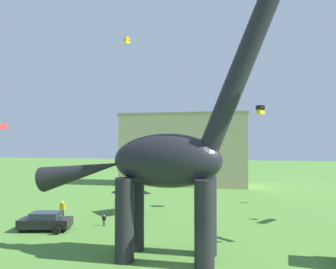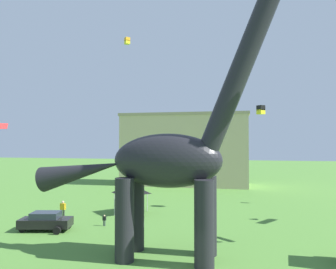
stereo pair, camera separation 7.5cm
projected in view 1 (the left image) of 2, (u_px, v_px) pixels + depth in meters
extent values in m
cylinder|color=black|center=(208.00, 215.00, 21.80)|extent=(1.20, 1.20, 5.19)
cylinder|color=black|center=(204.00, 224.00, 19.56)|extent=(1.20, 1.20, 5.19)
cylinder|color=black|center=(135.00, 212.00, 22.80)|extent=(1.20, 1.20, 5.19)
cylinder|color=black|center=(125.00, 220.00, 20.56)|extent=(1.20, 1.20, 5.19)
ellipsoid|color=black|center=(167.00, 161.00, 21.26)|extent=(7.10, 3.06, 3.49)
cylinder|color=black|center=(240.00, 71.00, 20.45)|extent=(5.10, 1.31, 10.11)
cone|color=black|center=(82.00, 171.00, 22.44)|extent=(6.24, 1.75, 2.96)
cube|color=black|center=(45.00, 223.00, 27.62)|extent=(4.47, 2.58, 0.72)
cube|color=#232B35|center=(45.00, 215.00, 27.64)|extent=(2.54, 1.99, 0.52)
cylinder|color=black|center=(68.00, 225.00, 28.17)|extent=(0.65, 0.34, 0.62)
cylinder|color=black|center=(56.00, 231.00, 26.43)|extent=(0.65, 0.34, 0.62)
cylinder|color=black|center=(35.00, 223.00, 28.80)|extent=(0.65, 0.34, 0.62)
cylinder|color=black|center=(22.00, 229.00, 27.06)|extent=(0.65, 0.34, 0.62)
cylinder|color=#2D3347|center=(103.00, 223.00, 29.17)|extent=(0.08, 0.08, 0.48)
cylinder|color=#2D3347|center=(105.00, 223.00, 29.15)|extent=(0.08, 0.08, 0.48)
cube|color=black|center=(104.00, 219.00, 29.17)|extent=(0.26, 0.16, 0.34)
sphere|color=tan|center=(104.00, 216.00, 29.17)|extent=(0.15, 0.15, 0.15)
cylinder|color=black|center=(102.00, 218.00, 29.20)|extent=(0.06, 0.06, 0.33)
cylinder|color=black|center=(106.00, 218.00, 29.14)|extent=(0.06, 0.06, 0.33)
cylinder|color=black|center=(61.00, 214.00, 32.06)|extent=(0.14, 0.14, 0.84)
cylinder|color=black|center=(63.00, 214.00, 32.02)|extent=(0.14, 0.14, 0.84)
cube|color=yellow|center=(62.00, 207.00, 32.06)|extent=(0.45, 0.28, 0.59)
sphere|color=tan|center=(62.00, 202.00, 32.07)|extent=(0.26, 0.26, 0.26)
cylinder|color=yellow|center=(60.00, 206.00, 32.11)|extent=(0.11, 0.11, 0.56)
cylinder|color=yellow|center=(65.00, 206.00, 32.00)|extent=(0.11, 0.11, 0.56)
cylinder|color=#B2B2B7|center=(147.00, 201.00, 35.39)|extent=(0.06, 0.06, 2.10)
cylinder|color=#B2B2B7|center=(140.00, 206.00, 32.74)|extent=(0.06, 0.06, 2.10)
cylinder|color=#B2B2B7|center=(123.00, 200.00, 35.93)|extent=(0.06, 0.06, 2.10)
cylinder|color=#B2B2B7|center=(114.00, 205.00, 33.29)|extent=(0.06, 0.06, 2.10)
pyramid|color=black|center=(131.00, 189.00, 34.37)|extent=(3.15, 3.15, 0.90)
cube|color=black|center=(260.00, 108.00, 36.00)|extent=(0.96, 0.96, 0.55)
cube|color=yellow|center=(260.00, 112.00, 35.99)|extent=(0.96, 0.96, 0.55)
cube|color=orange|center=(127.00, 39.00, 27.35)|extent=(0.53, 0.53, 0.30)
cube|color=yellow|center=(127.00, 42.00, 27.34)|extent=(0.53, 0.53, 0.30)
cube|color=#CCB78E|center=(184.00, 151.00, 57.56)|extent=(21.36, 8.04, 11.81)
cube|color=tan|center=(184.00, 115.00, 57.69)|extent=(21.78, 8.20, 0.50)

